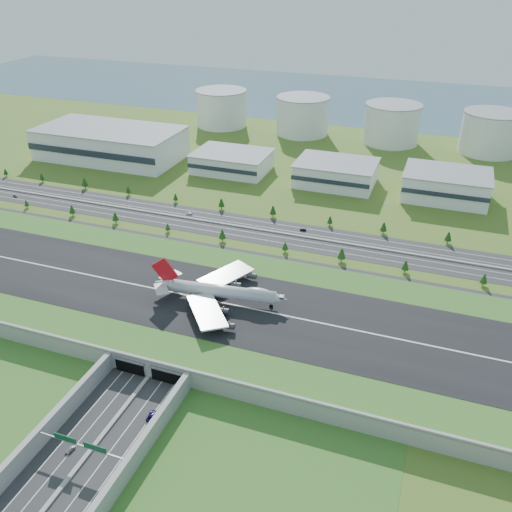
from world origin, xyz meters
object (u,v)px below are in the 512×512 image
(fuel_tank_a, at_px, (222,108))
(car_5, at_px, (303,230))
(car_7, at_px, (189,213))
(car_0, at_px, (70,450))
(car_2, at_px, (152,416))
(boeing_747, at_px, (220,291))
(car_4, at_px, (15,196))

(fuel_tank_a, height_order, car_5, fuel_tank_a)
(car_7, bearing_deg, car_0, 8.69)
(car_2, bearing_deg, car_7, -77.17)
(car_2, xyz_separation_m, car_5, (11.16, 173.06, -0.18))
(boeing_747, bearing_deg, car_5, 75.64)
(car_2, bearing_deg, fuel_tank_a, -79.63)
(fuel_tank_a, bearing_deg, car_4, -106.70)
(boeing_747, xyz_separation_m, car_5, (13.10, 102.42, -13.06))
(boeing_747, distance_m, car_7, 120.49)
(car_0, height_order, car_4, car_0)
(fuel_tank_a, relative_size, car_2, 8.24)
(boeing_747, xyz_separation_m, car_2, (1.94, -70.64, -12.88))
(car_0, bearing_deg, car_2, 62.49)
(boeing_747, xyz_separation_m, car_4, (-197.78, 84.54, -13.04))
(fuel_tank_a, relative_size, car_5, 12.47)
(car_4, height_order, car_5, car_4)
(boeing_747, height_order, car_2, boeing_747)
(fuel_tank_a, relative_size, boeing_747, 0.75)
(fuel_tank_a, distance_m, car_0, 419.28)
(car_4, bearing_deg, car_5, -65.17)
(car_7, bearing_deg, car_2, 16.33)
(car_2, relative_size, car_7, 1.31)
(car_7, bearing_deg, fuel_tank_a, -168.19)
(car_2, bearing_deg, car_4, -46.71)
(boeing_747, relative_size, car_7, 14.31)
(car_0, bearing_deg, boeing_747, 90.98)
(car_0, bearing_deg, fuel_tank_a, 117.02)
(fuel_tank_a, xyz_separation_m, car_4, (-67.30, -224.34, -16.70))
(car_0, bearing_deg, car_7, 115.39)
(car_4, xyz_separation_m, car_5, (210.88, 17.88, -0.02))
(fuel_tank_a, bearing_deg, car_5, -55.18)
(car_0, height_order, car_7, car_0)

